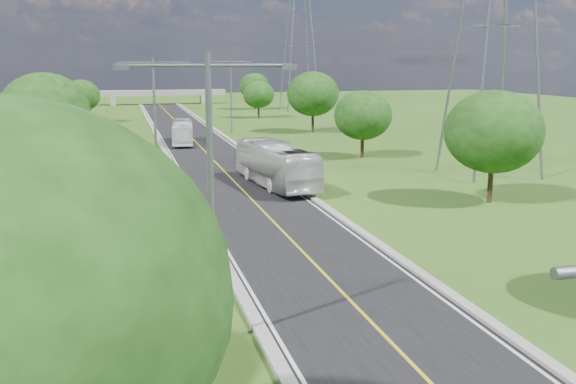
# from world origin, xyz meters

# --- Properties ---
(ground) EXTENTS (260.00, 260.00, 0.00)m
(ground) POSITION_xyz_m (0.00, 60.00, 0.00)
(ground) COLOR #305116
(ground) RESTS_ON ground
(road) EXTENTS (8.00, 150.00, 0.06)m
(road) POSITION_xyz_m (0.00, 66.00, 0.03)
(road) COLOR black
(road) RESTS_ON ground
(curb_left) EXTENTS (0.50, 150.00, 0.22)m
(curb_left) POSITION_xyz_m (-4.25, 66.00, 0.11)
(curb_left) COLOR gray
(curb_left) RESTS_ON ground
(curb_right) EXTENTS (0.50, 150.00, 0.22)m
(curb_right) POSITION_xyz_m (4.25, 66.00, 0.11)
(curb_right) COLOR gray
(curb_right) RESTS_ON ground
(speed_limit_sign) EXTENTS (0.55, 0.09, 2.40)m
(speed_limit_sign) POSITION_xyz_m (5.20, 37.98, 1.60)
(speed_limit_sign) COLOR slate
(speed_limit_sign) RESTS_ON ground
(overpass) EXTENTS (30.00, 3.00, 3.20)m
(overpass) POSITION_xyz_m (0.00, 140.00, 2.41)
(overpass) COLOR gray
(overpass) RESTS_ON ground
(streetlight_near_left) EXTENTS (5.90, 0.25, 10.00)m
(streetlight_near_left) POSITION_xyz_m (-6.00, 12.00, 5.94)
(streetlight_near_left) COLOR slate
(streetlight_near_left) RESTS_ON ground
(streetlight_mid_left) EXTENTS (5.90, 0.25, 10.00)m
(streetlight_mid_left) POSITION_xyz_m (-6.00, 45.00, 5.94)
(streetlight_mid_left) COLOR slate
(streetlight_mid_left) RESTS_ON ground
(streetlight_far_right) EXTENTS (5.90, 0.25, 10.00)m
(streetlight_far_right) POSITION_xyz_m (6.00, 78.00, 5.94)
(streetlight_far_right) COLOR slate
(streetlight_far_right) RESTS_ON ground
(power_tower_near) EXTENTS (9.00, 6.40, 28.00)m
(power_tower_near) POSITION_xyz_m (22.00, 40.00, 14.01)
(power_tower_near) COLOR slate
(power_tower_near) RESTS_ON ground
(power_tower_far) EXTENTS (9.00, 6.40, 28.00)m
(power_tower_far) POSITION_xyz_m (26.00, 115.00, 14.01)
(power_tower_far) COLOR slate
(power_tower_far) RESTS_ON ground
(tree_lc) EXTENTS (7.56, 7.56, 8.79)m
(tree_lc) POSITION_xyz_m (-15.00, 50.00, 5.58)
(tree_lc) COLOR black
(tree_lc) RESTS_ON ground
(tree_ld) EXTENTS (6.72, 6.72, 7.82)m
(tree_ld) POSITION_xyz_m (-17.00, 74.00, 4.95)
(tree_ld) COLOR black
(tree_ld) RESTS_ON ground
(tree_le) EXTENTS (5.88, 5.88, 6.84)m
(tree_le) POSITION_xyz_m (-14.50, 98.00, 4.33)
(tree_le) COLOR black
(tree_le) RESTS_ON ground
(tree_rb) EXTENTS (6.72, 6.72, 7.82)m
(tree_rb) POSITION_xyz_m (16.00, 30.00, 4.95)
(tree_rb) COLOR black
(tree_rb) RESTS_ON ground
(tree_rc) EXTENTS (5.88, 5.88, 6.84)m
(tree_rc) POSITION_xyz_m (15.00, 52.00, 4.33)
(tree_rc) COLOR black
(tree_rc) RESTS_ON ground
(tree_rd) EXTENTS (7.14, 7.14, 8.30)m
(tree_rd) POSITION_xyz_m (17.00, 76.00, 5.27)
(tree_rd) COLOR black
(tree_rd) RESTS_ON ground
(tree_re) EXTENTS (5.46, 5.46, 6.35)m
(tree_re) POSITION_xyz_m (14.50, 100.00, 4.02)
(tree_re) COLOR black
(tree_re) RESTS_ON ground
(tree_rf) EXTENTS (6.30, 6.30, 7.33)m
(tree_rf) POSITION_xyz_m (18.00, 120.00, 4.64)
(tree_rf) COLOR black
(tree_rf) RESTS_ON ground
(bus_outbound) EXTENTS (4.25, 12.37, 3.38)m
(bus_outbound) POSITION_xyz_m (2.83, 39.29, 1.75)
(bus_outbound) COLOR beige
(bus_outbound) RESTS_ON road
(bus_inbound) EXTENTS (3.28, 10.00, 2.73)m
(bus_inbound) POSITION_xyz_m (-1.69, 67.48, 1.43)
(bus_inbound) COLOR white
(bus_inbound) RESTS_ON road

